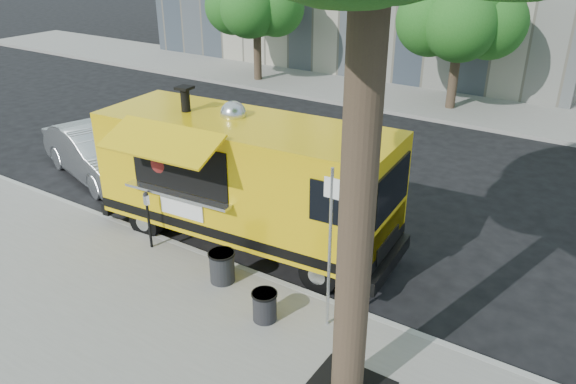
# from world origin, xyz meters

# --- Properties ---
(ground) EXTENTS (120.00, 120.00, 0.00)m
(ground) POSITION_xyz_m (0.00, 0.00, 0.00)
(ground) COLOR black
(ground) RESTS_ON ground
(sidewalk) EXTENTS (60.00, 6.00, 0.15)m
(sidewalk) POSITION_xyz_m (0.00, -4.00, 0.07)
(sidewalk) COLOR gray
(sidewalk) RESTS_ON ground
(curb) EXTENTS (60.00, 0.14, 0.16)m
(curb) POSITION_xyz_m (0.00, -0.93, 0.07)
(curb) COLOR #999993
(curb) RESTS_ON ground
(far_sidewalk) EXTENTS (60.00, 5.00, 0.15)m
(far_sidewalk) POSITION_xyz_m (0.00, 13.50, 0.07)
(far_sidewalk) COLOR gray
(far_sidewalk) RESTS_ON ground
(far_tree_b) EXTENTS (3.60, 3.60, 5.50)m
(far_tree_b) POSITION_xyz_m (-1.00, 12.70, 3.83)
(far_tree_b) COLOR #33261C
(far_tree_b) RESTS_ON far_sidewalk
(sign_post) EXTENTS (0.28, 0.06, 3.00)m
(sign_post) POSITION_xyz_m (1.55, -1.55, 1.85)
(sign_post) COLOR silver
(sign_post) RESTS_ON sidewalk
(parking_meter) EXTENTS (0.11, 0.11, 1.33)m
(parking_meter) POSITION_xyz_m (-3.00, -1.35, 0.98)
(parking_meter) COLOR black
(parking_meter) RESTS_ON sidewalk
(food_truck) EXTENTS (7.03, 3.56, 3.40)m
(food_truck) POSITION_xyz_m (-1.54, 0.17, 1.60)
(food_truck) COLOR yellow
(food_truck) RESTS_ON ground
(sedan) EXTENTS (4.81, 2.79, 1.50)m
(sedan) POSITION_xyz_m (-7.29, 0.86, 0.75)
(sedan) COLOR silver
(sedan) RESTS_ON ground
(trash_bin_left) EXTENTS (0.54, 0.54, 0.64)m
(trash_bin_left) POSITION_xyz_m (-0.86, -1.51, 0.49)
(trash_bin_left) COLOR black
(trash_bin_left) RESTS_ON sidewalk
(trash_bin_right) EXTENTS (0.47, 0.47, 0.56)m
(trash_bin_right) POSITION_xyz_m (0.55, -2.05, 0.45)
(trash_bin_right) COLOR black
(trash_bin_right) RESTS_ON sidewalk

